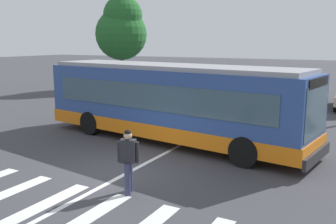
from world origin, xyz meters
name	(u,v)px	position (x,y,z in m)	size (l,w,h in m)	color
ground_plane	(120,172)	(0.00, 0.00, 0.00)	(160.00, 160.00, 0.00)	#3D3D42
city_transit_bus	(170,102)	(-0.39, 3.95, 1.59)	(11.69, 4.16, 3.06)	black
pedestrian_crossing_street	(128,158)	(1.18, -1.24, 0.97)	(0.55, 0.42, 1.72)	#333856
parked_car_teal	(188,86)	(-5.16, 15.47, 0.77)	(1.93, 4.53, 1.35)	black
parked_car_silver	(224,89)	(-2.40, 15.43, 0.77)	(1.93, 4.53, 1.35)	black
parked_car_red	(264,91)	(0.30, 15.69, 0.77)	(1.94, 4.53, 1.35)	black
parked_car_charcoal	(305,92)	(2.82, 16.12, 0.77)	(2.07, 4.59, 1.35)	black
background_tree_left	(122,29)	(-12.04, 17.11, 4.98)	(4.26, 4.26, 7.65)	brown
crosswalk_painted_stripes	(65,211)	(0.48, -2.88, 0.00)	(7.45, 2.89, 0.01)	silver
lane_center_line	(160,156)	(0.27, 2.00, 0.00)	(0.16, 24.00, 0.01)	silver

